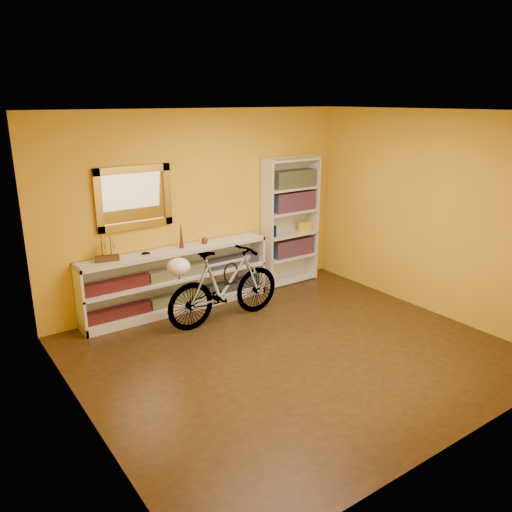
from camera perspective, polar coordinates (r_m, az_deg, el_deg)
floor at (r=5.82m, az=4.02°, el=-10.71°), size 4.50×4.00×0.01m
ceiling at (r=5.14m, az=4.65°, el=15.91°), size 4.50×4.00×0.01m
back_wall at (r=6.96m, az=-6.19°, el=5.38°), size 4.50×0.01×2.60m
left_wall at (r=4.34m, az=-19.51°, el=-2.90°), size 0.01×4.00×2.60m
right_wall at (r=6.95m, az=18.95°, el=4.52°), size 0.01×4.00×2.60m
gilt_mirror at (r=6.48m, az=-13.50°, el=6.37°), size 0.98×0.06×0.78m
wall_socket at (r=7.68m, az=0.01°, el=-1.51°), size 0.09×0.02×0.09m
console_unit at (r=6.82m, az=-8.74°, el=-2.62°), size 2.60×0.35×0.85m
cd_row_lower at (r=6.89m, az=-8.57°, el=-4.66°), size 2.50×0.13×0.14m
cd_row_upper at (r=6.77m, az=-8.71°, el=-1.80°), size 2.50×0.13×0.14m
model_ship at (r=6.32m, az=-16.41°, el=0.87°), size 0.29×0.16×0.33m
toy_car at (r=6.52m, az=-12.24°, el=0.19°), size 0.00×0.00×0.00m
bronze_ornament at (r=6.67m, az=-8.38°, el=2.39°), size 0.06×0.06×0.36m
decorative_orb at (r=6.86m, az=-5.77°, el=1.73°), size 0.09×0.09×0.09m
bookcase at (r=7.67m, az=3.83°, el=3.88°), size 0.90×0.30×1.90m
book_row_a at (r=7.81m, az=4.05°, el=1.03°), size 0.70×0.22×0.26m
book_row_b at (r=7.64m, az=4.17°, el=6.15°), size 0.70×0.22×0.28m
book_row_c at (r=7.58m, az=4.22°, el=8.64°), size 0.70×0.22×0.25m
travel_mug at (r=7.50m, az=2.03°, el=2.78°), size 0.07×0.07×0.17m
red_tin at (r=7.46m, az=2.56°, el=8.31°), size 0.19×0.19×0.20m
yellow_bag at (r=7.82m, az=5.43°, el=3.28°), size 0.23×0.19×0.15m
bicycle at (r=6.40m, az=-3.53°, el=-3.29°), size 0.43×1.63×0.96m
helmet at (r=5.99m, az=-8.65°, el=-1.21°), size 0.28×0.26×0.21m
u_lock at (r=6.40m, az=-2.83°, el=-1.91°), size 0.21×0.02×0.21m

